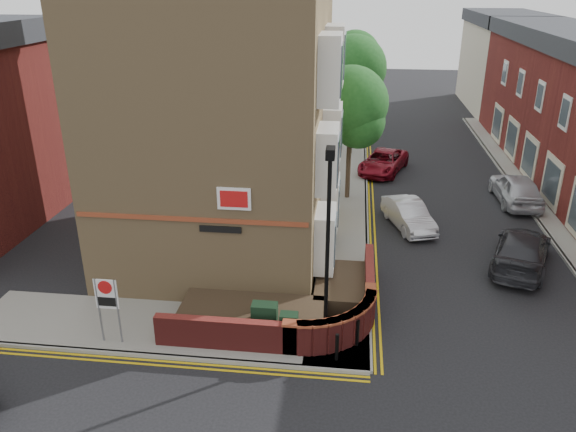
{
  "coord_description": "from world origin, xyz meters",
  "views": [
    {
      "loc": [
        2.2,
        -13.38,
        10.63
      ],
      "look_at": [
        0.11,
        4.0,
        3.16
      ],
      "focal_mm": 35.0,
      "sensor_mm": 36.0,
      "label": 1
    }
  ],
  "objects_px": {
    "lamppost": "(327,250)",
    "utility_cabinet_large": "(265,321)",
    "zone_sign": "(107,299)",
    "silver_car_near": "(409,215)"
  },
  "relations": [
    {
      "from": "lamppost",
      "to": "utility_cabinet_large",
      "type": "relative_size",
      "value": 5.25
    },
    {
      "from": "lamppost",
      "to": "utility_cabinet_large",
      "type": "bearing_deg",
      "value": 176.99
    },
    {
      "from": "lamppost",
      "to": "utility_cabinet_large",
      "type": "height_order",
      "value": "lamppost"
    },
    {
      "from": "utility_cabinet_large",
      "to": "zone_sign",
      "type": "distance_m",
      "value": 4.86
    },
    {
      "from": "zone_sign",
      "to": "lamppost",
      "type": "bearing_deg",
      "value": 6.07
    },
    {
      "from": "lamppost",
      "to": "utility_cabinet_large",
      "type": "distance_m",
      "value": 3.24
    },
    {
      "from": "zone_sign",
      "to": "silver_car_near",
      "type": "distance_m",
      "value": 14.25
    },
    {
      "from": "silver_car_near",
      "to": "lamppost",
      "type": "bearing_deg",
      "value": -127.16
    },
    {
      "from": "lamppost",
      "to": "utility_cabinet_large",
      "type": "xyz_separation_m",
      "value": [
        -1.9,
        0.1,
        -2.62
      ]
    },
    {
      "from": "utility_cabinet_large",
      "to": "silver_car_near",
      "type": "bearing_deg",
      "value": 61.31
    }
  ]
}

